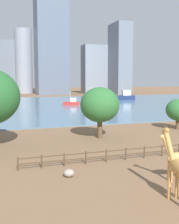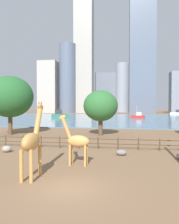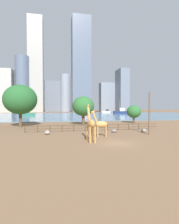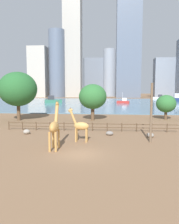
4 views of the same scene
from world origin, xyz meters
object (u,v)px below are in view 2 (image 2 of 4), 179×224
(giraffe_tall, at_px, (32,141))
(tree_left_large, at_px, (101,106))
(tree_right_tall, at_px, (10,97))
(boat_ferry, at_px, (138,116))
(boulder_near_fence, at_px, (121,152))
(boat_barge, at_px, (60,115))
(giraffe_companion, at_px, (77,141))
(boulder_small, at_px, (7,149))
(boat_sailboat, at_px, (177,113))

(giraffe_tall, bearing_deg, tree_left_large, -8.34)
(tree_right_tall, distance_m, boat_ferry, 57.83)
(boulder_near_fence, distance_m, tree_right_tall, 23.22)
(boat_barge, bearing_deg, giraffe_companion, -92.21)
(giraffe_tall, distance_m, boulder_small, 9.63)
(boulder_small, distance_m, tree_right_tall, 15.78)
(boat_sailboat, bearing_deg, giraffe_companion, 93.47)
(tree_right_tall, xyz_separation_m, boat_sailboat, (48.03, 91.20, -5.19))
(tree_right_tall, relative_size, boat_barge, 1.24)
(giraffe_tall, distance_m, boat_sailboat, 116.98)
(tree_left_large, xyz_separation_m, tree_right_tall, (-15.01, -1.45, 1.53))
(giraffe_companion, xyz_separation_m, boat_barge, (-21.21, 67.94, -0.65))
(boulder_near_fence, xyz_separation_m, boat_barge, (-24.78, 63.94, 1.02))
(boulder_small, height_order, boat_ferry, boat_ferry)
(giraffe_tall, relative_size, tree_left_large, 0.70)
(boulder_near_fence, relative_size, boulder_small, 1.07)
(tree_right_tall, height_order, boat_sailboat, tree_right_tall)
(giraffe_companion, relative_size, boat_ferry, 0.76)
(boulder_small, height_order, boat_sailboat, boat_sailboat)
(boat_ferry, xyz_separation_m, boat_barge, (-30.78, -0.93, 0.31))
(tree_left_large, bearing_deg, boat_sailboat, 69.80)
(boulder_near_fence, relative_size, boat_sailboat, 0.15)
(boulder_small, relative_size, boat_ferry, 0.17)
(boulder_near_fence, xyz_separation_m, boat_ferry, (6.00, 64.87, 0.71))
(tree_left_large, bearing_deg, boulder_small, -120.04)
(boulder_near_fence, xyz_separation_m, boat_sailboat, (29.59, 103.94, 0.86))
(boulder_small, distance_m, boat_barge, 65.49)
(boat_sailboat, bearing_deg, tree_left_large, 90.34)
(boulder_small, distance_m, boat_ferry, 67.50)
(boat_sailboat, xyz_separation_m, boat_barge, (-54.37, -40.01, 0.16))
(giraffe_companion, relative_size, boat_barge, 0.53)
(boulder_small, height_order, boat_barge, boat_barge)
(giraffe_companion, distance_m, boat_ferry, 69.55)
(boat_ferry, height_order, boat_barge, boat_ferry)
(boat_barge, bearing_deg, tree_right_tall, -102.49)
(giraffe_tall, xyz_separation_m, boulder_small, (-5.93, 7.29, -2.09))
(giraffe_tall, xyz_separation_m, tree_left_large, (2.42, 21.73, 2.39))
(giraffe_tall, xyz_separation_m, boulder_near_fence, (5.85, 7.54, -2.14))
(giraffe_tall, relative_size, boulder_near_fence, 5.05)
(boulder_near_fence, xyz_separation_m, boulder_small, (-11.78, -0.24, 0.05))
(giraffe_companion, bearing_deg, boat_ferry, -92.09)
(boulder_near_fence, bearing_deg, boulder_small, -178.81)
(tree_left_large, relative_size, boat_barge, 0.93)
(boat_ferry, xyz_separation_m, boat_sailboat, (23.58, 39.07, 0.16))
(giraffe_tall, relative_size, tree_right_tall, 0.53)
(boulder_small, bearing_deg, giraffe_tall, -50.88)
(giraffe_tall, xyz_separation_m, tree_right_tall, (-12.59, 20.28, 3.91))
(boat_sailboat, bearing_deg, boat_ferry, 79.43)
(boat_ferry, relative_size, boat_barge, 0.70)
(giraffe_companion, distance_m, tree_right_tall, 22.82)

